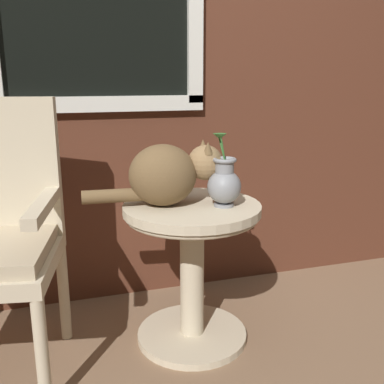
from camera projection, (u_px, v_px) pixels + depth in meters
ground_plane at (190, 366)px, 1.72m from camera, size 6.00×6.00×0.00m
back_wall at (145, 28)px, 2.03m from camera, size 4.00×0.07×2.60m
wicker_side_table at (192, 251)px, 1.81m from camera, size 0.55×0.55×0.60m
cat at (168, 174)px, 1.73m from camera, size 0.55×0.26×0.25m
pewter_vase_with_ivy at (224, 183)px, 1.72m from camera, size 0.13×0.13×0.29m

